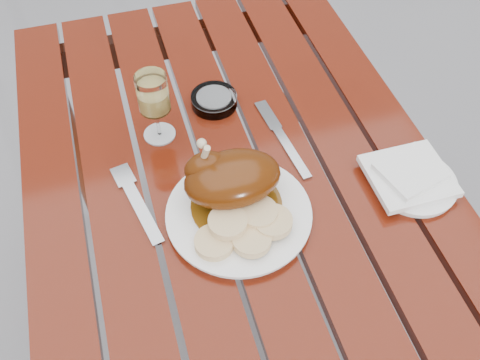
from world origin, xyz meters
The scene contains 11 objects.
ground centered at (0.00, 0.00, 0.00)m, with size 60.00×60.00×0.00m, color slate.
table centered at (0.00, 0.00, 0.38)m, with size 0.80×1.20×0.75m, color #651B0C.
dinner_plate centered at (-0.02, -0.10, 0.76)m, with size 0.26×0.26×0.02m, color white.
roast_duck centered at (-0.03, -0.06, 0.81)m, with size 0.18×0.17×0.13m.
bread_dumplings centered at (-0.02, -0.15, 0.78)m, with size 0.18×0.11×0.03m.
wine_glass centered at (-0.12, 0.14, 0.83)m, with size 0.07×0.07×0.15m, color #D8C062.
side_plate centered at (0.32, -0.13, 0.76)m, with size 0.16×0.16×0.01m, color white.
napkin centered at (0.31, -0.12, 0.77)m, with size 0.15×0.14×0.01m, color white.
ashtray centered at (0.01, 0.20, 0.76)m, with size 0.10×0.10×0.02m, color #B2B7BC.
fork centered at (-0.19, -0.03, 0.75)m, with size 0.02×0.19×0.01m, color gray.
knife centered at (0.12, 0.04, 0.75)m, with size 0.02×0.20×0.01m, color gray.
Camera 1 is at (-0.18, -0.64, 1.55)m, focal length 40.00 mm.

